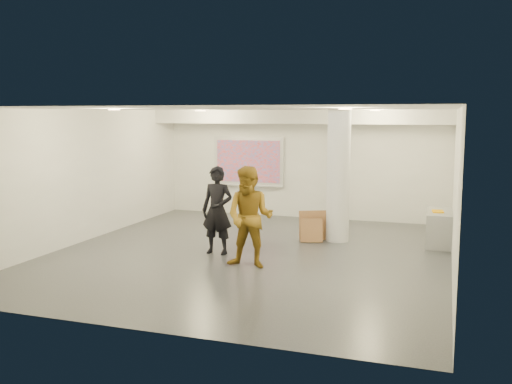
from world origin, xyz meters
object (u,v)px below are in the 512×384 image
(credenza, at_px, (439,228))
(woman, at_px, (217,210))
(projection_screen, at_px, (248,162))
(man, at_px, (250,217))
(column, at_px, (338,176))

(credenza, bearing_deg, woman, -152.76)
(projection_screen, height_order, woman, projection_screen)
(projection_screen, relative_size, woman, 1.15)
(woman, height_order, man, man)
(credenza, bearing_deg, man, -138.00)
(woman, distance_m, man, 1.28)
(column, xyz_separation_m, woman, (-2.14, -2.00, -0.59))
(projection_screen, distance_m, woman, 4.79)
(projection_screen, distance_m, credenza, 5.91)
(projection_screen, bearing_deg, woman, -78.40)
(column, bearing_deg, credenza, 8.67)
(projection_screen, xyz_separation_m, woman, (0.96, -4.65, -0.61))
(credenza, distance_m, man, 4.64)
(column, relative_size, woman, 1.64)
(column, distance_m, projection_screen, 4.08)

